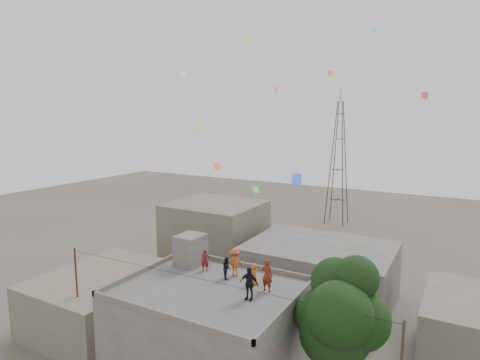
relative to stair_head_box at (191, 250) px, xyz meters
The scene contains 16 objects.
main_building 5.78m from the stair_head_box, 39.09° to the right, with size 10.00×8.00×6.10m.
parapet 4.21m from the stair_head_box, 39.09° to the right, with size 10.00×8.00×0.30m.
stair_head_box is the anchor object (origin of this frame).
neighbor_west 9.34m from the stair_head_box, behind, with size 8.00×10.00×4.00m, color #615A4C.
neighbor_north 13.35m from the stair_head_box, 65.48° to the left, with size 12.00×9.00×5.00m, color #54524F.
neighbor_northwest 15.45m from the stair_head_box, 116.91° to the left, with size 9.00×8.00×7.00m, color #615A4C.
tree 10.80m from the stair_head_box, 10.74° to the right, with size 4.90×4.60×9.10m.
utility_line 6.26m from the stair_head_box, 46.14° to the right, with size 20.12×0.62×7.40m.
transmission_tower 37.46m from the stair_head_box, 91.23° to the left, with size 2.97×2.97×20.01m.
person_red_adult 6.37m from the stair_head_box, 11.63° to the right, with size 0.68×0.45×1.88m, color maroon.
person_orange_child 5.26m from the stair_head_box, ahead, with size 0.62×0.41×1.28m, color #BC6115.
person_dark_child 3.46m from the stair_head_box, 14.33° to the right, with size 0.65×0.51×1.34m, color black.
person_dark_adult 6.44m from the stair_head_box, 24.75° to the right, with size 1.06×0.44×1.80m, color black.
person_orange_adult 3.54m from the stair_head_box, ahead, with size 1.11×0.64×1.72m, color #C35016.
person_red_child 1.60m from the stair_head_box, 17.97° to the right, with size 0.50×0.33×1.36m, color maroon.
kites 10.71m from the stair_head_box, 53.01° to the left, with size 20.31×15.65×12.08m.
Camera 1 is at (12.20, -17.97, 15.81)m, focal length 30.00 mm.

